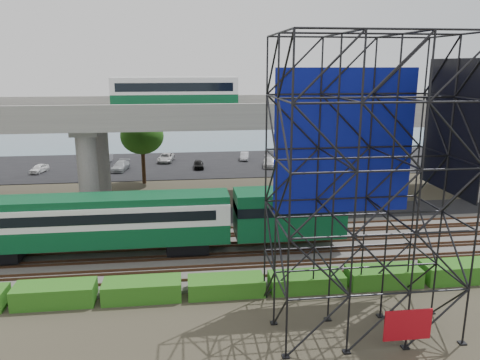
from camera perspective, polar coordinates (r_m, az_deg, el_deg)
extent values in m
plane|color=#474233|center=(33.14, -4.16, -10.31)|extent=(140.00, 140.00, 0.00)
cube|color=slate|center=(34.94, -4.34, -8.82)|extent=(90.00, 12.00, 0.20)
cube|color=black|center=(42.92, -4.89, -4.53)|extent=(90.00, 5.00, 0.08)
cube|color=black|center=(65.63, -5.70, 1.94)|extent=(90.00, 18.00, 0.08)
cube|color=slate|center=(87.27, -6.07, 4.89)|extent=(140.00, 40.00, 0.03)
cube|color=#472D1E|center=(30.56, -3.90, -11.92)|extent=(90.00, 0.08, 0.16)
cube|color=#472D1E|center=(31.86, -4.05, -10.79)|extent=(90.00, 0.08, 0.16)
cube|color=#472D1E|center=(32.37, -4.11, -10.38)|extent=(90.00, 0.08, 0.16)
cube|color=#472D1E|center=(33.69, -4.24, -9.38)|extent=(90.00, 0.08, 0.16)
cube|color=#472D1E|center=(34.20, -4.28, -9.01)|extent=(90.00, 0.08, 0.16)
cube|color=#472D1E|center=(35.53, -4.40, -8.11)|extent=(90.00, 0.08, 0.16)
cube|color=#472D1E|center=(36.05, -4.44, -7.78)|extent=(90.00, 0.08, 0.16)
cube|color=#472D1E|center=(37.39, -4.55, -6.97)|extent=(90.00, 0.08, 0.16)
cube|color=#472D1E|center=(37.92, -4.59, -6.67)|extent=(90.00, 0.08, 0.16)
cube|color=#472D1E|center=(39.27, -4.68, -5.93)|extent=(90.00, 0.08, 0.16)
cube|color=black|center=(36.96, -27.19, -7.91)|extent=(3.00, 2.20, 0.90)
cube|color=black|center=(34.64, -6.40, -7.81)|extent=(3.00, 2.20, 0.90)
cube|color=#0A4625|center=(34.83, -17.27, -6.23)|extent=(19.00, 3.00, 1.40)
cube|color=silver|center=(34.37, -17.44, -3.96)|extent=(19.00, 3.00, 1.50)
cube|color=#0A4625|center=(34.09, -17.56, -2.36)|extent=(19.00, 2.60, 0.50)
cube|color=black|center=(34.18, -15.79, -3.85)|extent=(15.00, 3.06, 0.70)
cube|color=#0A4625|center=(34.75, 5.99, -3.96)|extent=(8.00, 3.00, 3.40)
cube|color=#9E9B93|center=(46.49, -5.38, 7.70)|extent=(80.00, 12.00, 1.20)
cube|color=#9E9B93|center=(40.66, -5.16, 8.45)|extent=(80.00, 0.50, 1.10)
cube|color=#9E9B93|center=(52.11, -5.61, 9.63)|extent=(80.00, 0.50, 1.10)
cylinder|color=#9E9B93|center=(44.62, -18.04, 0.82)|extent=(1.80, 1.80, 8.00)
cylinder|color=#9E9B93|center=(51.36, -16.62, 2.58)|extent=(1.80, 1.80, 8.00)
cube|color=#9E9B93|center=(47.38, -17.60, 6.14)|extent=(2.40, 9.00, 0.60)
cylinder|color=#9E9B93|center=(45.21, 7.67, 1.55)|extent=(1.80, 1.80, 8.00)
cylinder|color=#9E9B93|center=(51.87, 5.74, 3.20)|extent=(1.80, 1.80, 8.00)
cube|color=#9E9B93|center=(47.93, 6.76, 6.77)|extent=(2.40, 9.00, 0.60)
cylinder|color=#9E9B93|center=(52.68, 26.99, 1.91)|extent=(1.80, 1.80, 8.00)
cylinder|color=#9E9B93|center=(58.50, 23.24, 3.35)|extent=(1.80, 1.80, 8.00)
cube|color=#9E9B93|center=(55.04, 25.41, 6.45)|extent=(2.40, 9.00, 0.60)
cube|color=black|center=(46.38, -7.86, 8.80)|extent=(12.00, 2.50, 0.70)
cube|color=#0A4625|center=(46.32, -7.90, 9.79)|extent=(12.00, 2.50, 0.90)
cube|color=silver|center=(46.26, -7.94, 11.14)|extent=(12.00, 2.50, 1.30)
cube|color=black|center=(46.25, -7.94, 11.21)|extent=(11.00, 2.56, 0.80)
cube|color=silver|center=(46.23, -7.97, 12.13)|extent=(12.00, 2.40, 0.30)
cube|color=navy|center=(27.17, 12.61, 4.52)|extent=(8.10, 0.08, 8.25)
cube|color=black|center=(26.22, 24.46, 5.93)|extent=(0.06, 5.40, 6.75)
cube|color=#A40B15|center=(25.08, 19.77, -16.29)|extent=(2.40, 0.08, 1.60)
cube|color=black|center=(27.54, 13.73, -15.97)|extent=(9.36, 6.36, 0.08)
cube|color=#245F15|center=(29.97, -21.63, -12.81)|extent=(4.60, 1.80, 1.20)
cube|color=#245F15|center=(29.11, -11.82, -12.94)|extent=(4.60, 1.80, 1.15)
cube|color=#245F15|center=(29.10, -1.72, -12.76)|extent=(4.60, 1.80, 1.03)
cube|color=#245F15|center=(29.93, 8.08, -12.14)|extent=(4.60, 1.80, 1.01)
cube|color=#245F15|center=(31.50, 17.07, -11.15)|extent=(4.60, 1.80, 1.12)
cube|color=#245F15|center=(33.76, 24.98, -10.08)|extent=(4.60, 1.80, 1.20)
cylinder|color=#382314|center=(46.73, 12.36, -0.26)|extent=(0.44, 0.44, 4.80)
ellipsoid|color=#245F15|center=(46.07, 12.57, 3.60)|extent=(4.94, 4.94, 4.18)
cylinder|color=#382314|center=(55.54, -11.70, 2.01)|extent=(0.44, 0.44, 4.80)
ellipsoid|color=#245F15|center=(54.99, -11.86, 5.27)|extent=(4.94, 4.94, 4.18)
imported|color=black|center=(45.11, -22.60, -3.80)|extent=(4.81, 3.64, 1.21)
imported|color=white|center=(65.23, -23.30, 1.31)|extent=(2.03, 3.40, 1.08)
imported|color=#95969C|center=(68.32, -16.12, 2.52)|extent=(1.62, 4.02, 1.30)
imported|color=#A4A8AC|center=(63.08, -14.34, 1.68)|extent=(2.34, 4.38, 1.21)
imported|color=#B9B9B9|center=(67.50, -9.01, 2.71)|extent=(2.54, 4.49, 1.18)
imported|color=black|center=(62.59, -5.07, 1.91)|extent=(1.30, 3.21, 1.09)
imported|color=#B2B3BA|center=(68.03, 0.56, 2.94)|extent=(1.72, 3.47, 1.09)
imported|color=silver|center=(63.61, 3.65, 2.21)|extent=(2.54, 4.57, 1.25)
imported|color=#A3A6AB|center=(69.48, 7.03, 3.11)|extent=(3.06, 4.72, 1.21)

